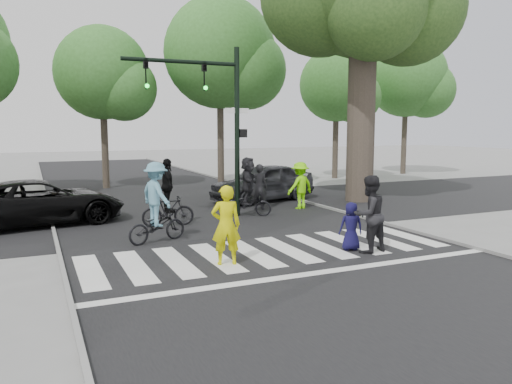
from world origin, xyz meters
TOP-DOWN VIEW (x-y plane):
  - ground at (0.00, 0.00)m, footprint 120.00×120.00m
  - road_stem at (0.00, 5.00)m, footprint 10.00×70.00m
  - road_cross at (0.00, 8.00)m, footprint 70.00×10.00m
  - curb_left at (-5.05, 5.00)m, footprint 0.10×70.00m
  - curb_right at (5.05, 5.00)m, footprint 0.10×70.00m
  - crosswalk at (0.00, 0.66)m, footprint 10.00×3.85m
  - traffic_signal at (0.35, 6.20)m, footprint 4.45×0.29m
  - bg_tree_2 at (-1.76, 16.62)m, footprint 5.04×4.80m
  - bg_tree_3 at (4.31, 15.27)m, footprint 6.30×6.00m
  - bg_tree_4 at (12.23, 16.12)m, footprint 4.83×4.60m
  - bg_tree_5 at (18.27, 16.69)m, footprint 5.67×5.40m
  - pedestrian_woman at (-1.49, 0.30)m, footprint 0.78×0.60m
  - pedestrian_child at (2.00, 0.25)m, footprint 0.72×0.58m
  - pedestrian_adult at (2.29, -0.12)m, footprint 1.08×0.90m
  - cyclist_left at (-2.44, 3.24)m, footprint 1.89×1.32m
  - cyclist_mid at (-1.59, 5.36)m, footprint 1.73×1.06m
  - cyclist_right at (1.54, 6.03)m, footprint 1.77×1.62m
  - car_suv at (-5.39, 7.37)m, footprint 5.80×3.43m
  - car_grey at (3.61, 9.18)m, footprint 5.18×3.10m
  - bystander_hivis at (4.07, 6.68)m, footprint 1.33×0.96m
  - bystander_dark at (2.51, 7.18)m, footprint 0.77×0.65m

SIDE VIEW (x-z plane):
  - ground at x=0.00m, z-range 0.00..0.00m
  - road_stem at x=0.00m, z-range 0.00..0.01m
  - road_cross at x=0.00m, z-range 0.00..0.01m
  - crosswalk at x=0.00m, z-range 0.00..0.01m
  - curb_left at x=-5.05m, z-range 0.00..0.10m
  - curb_right at x=5.05m, z-range 0.00..0.10m
  - pedestrian_child at x=2.00m, z-range 0.00..1.28m
  - car_suv at x=-5.39m, z-range 0.00..1.51m
  - car_grey at x=3.61m, z-range 0.00..1.65m
  - bystander_dark at x=2.51m, z-range 0.00..1.80m
  - cyclist_mid at x=-1.59m, z-range -0.20..2.02m
  - bystander_hivis at x=4.07m, z-range 0.00..1.86m
  - pedestrian_woman at x=-1.49m, z-range 0.00..1.89m
  - cyclist_right at x=1.54m, z-range -0.12..2.04m
  - cyclist_left at x=-2.44m, z-range -0.15..2.12m
  - pedestrian_adult at x=2.29m, z-range 0.00..2.00m
  - traffic_signal at x=0.35m, z-range 0.90..6.90m
  - bg_tree_4 at x=12.23m, z-range 1.56..9.71m
  - bg_tree_2 at x=-1.76m, z-range 1.58..9.98m
  - bg_tree_5 at x=18.27m, z-range 1.71..11.01m
  - bg_tree_3 at x=4.31m, z-range 1.84..12.04m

